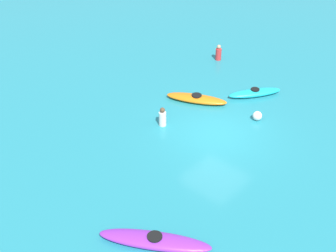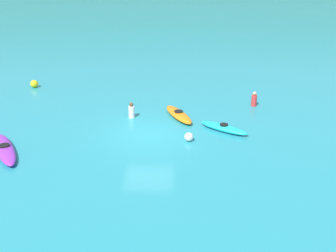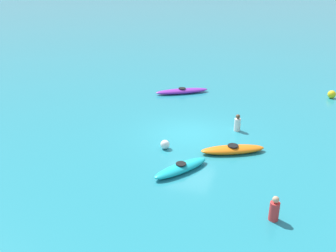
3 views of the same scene
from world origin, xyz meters
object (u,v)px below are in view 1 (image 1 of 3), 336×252
kayak_orange (197,99)px  kayak_cyan (255,93)px  person_near_shore (219,53)px  person_by_kayaks (163,118)px  buoy_white (257,116)px  kayak_purple (155,241)px

kayak_orange → kayak_cyan: size_ratio=1.15×
kayak_cyan → person_near_shore: person_near_shore is taller
person_near_shore → kayak_orange: bearing=-155.8°
kayak_cyan → person_by_kayaks: (-4.86, 1.58, 0.22)m
kayak_orange → person_near_shore: person_near_shore is taller
buoy_white → person_by_kayaks: person_by_kayaks is taller
buoy_white → kayak_purple: bearing=-169.5°
kayak_orange → kayak_purple: (-7.74, -4.53, -0.00)m
kayak_cyan → kayak_purple: (-10.04, -2.79, -0.00)m
person_near_shore → person_by_kayaks: 7.25m
kayak_purple → buoy_white: size_ratio=8.23×
person_by_kayaks → kayak_orange: bearing=3.5°
kayak_purple → person_by_kayaks: person_by_kayaks is taller
kayak_cyan → buoy_white: size_ratio=6.08×
kayak_orange → person_near_shore: bearing=24.2°
kayak_orange → person_by_kayaks: 2.57m
kayak_cyan → kayak_orange: bearing=143.0°
person_near_shore → person_by_kayaks: bearing=-163.0°
buoy_white → person_by_kayaks: 4.20m
kayak_cyan → person_by_kayaks: person_by_kayaks is taller
kayak_purple → person_near_shore: person_near_shore is taller
buoy_white → person_near_shore: 6.28m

